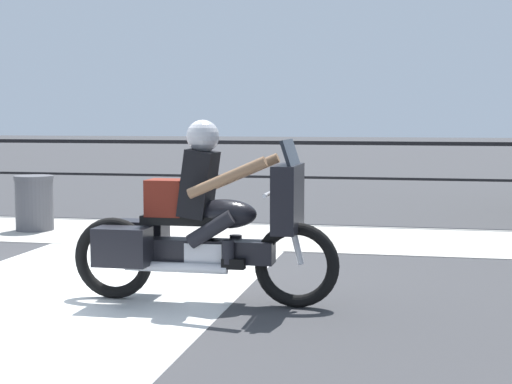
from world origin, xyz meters
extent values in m
plane|color=#38383A|center=(0.00, 0.00, 0.00)|extent=(120.00, 120.00, 0.00)
cube|color=#B7B2A8|center=(0.00, 3.40, 0.01)|extent=(44.00, 2.40, 0.01)
cube|color=silver|center=(0.15, -0.20, 0.00)|extent=(3.09, 6.00, 0.01)
cube|color=black|center=(0.00, 5.07, 1.26)|extent=(36.00, 0.04, 0.06)
cube|color=black|center=(0.00, 5.07, 0.71)|extent=(36.00, 0.03, 0.04)
cylinder|color=black|center=(0.00, 5.07, 0.64)|extent=(0.05, 0.05, 1.29)
torus|color=black|center=(2.27, -0.58, 0.37)|extent=(0.75, 0.11, 0.75)
torus|color=black|center=(0.58, -0.58, 0.37)|extent=(0.75, 0.11, 0.75)
cube|color=black|center=(1.43, -0.58, 0.47)|extent=(1.29, 0.22, 0.20)
cube|color=silver|center=(1.46, -0.58, 0.42)|extent=(0.34, 0.26, 0.26)
ellipsoid|color=black|center=(1.63, -0.58, 0.81)|extent=(0.58, 0.30, 0.26)
cube|color=black|center=(1.26, -0.58, 0.75)|extent=(0.74, 0.28, 0.08)
cube|color=black|center=(2.19, -0.58, 0.96)|extent=(0.20, 0.63, 0.58)
cube|color=#1E232B|center=(2.21, -0.58, 1.35)|extent=(0.10, 0.53, 0.24)
cylinder|color=silver|center=(2.05, -0.58, 1.01)|extent=(0.04, 0.70, 0.04)
cylinder|color=silver|center=(1.23, -0.74, 0.34)|extent=(0.93, 0.09, 0.09)
cube|color=black|center=(0.76, -0.82, 0.53)|extent=(0.48, 0.28, 0.34)
cube|color=black|center=(0.76, -0.34, 0.53)|extent=(0.48, 0.28, 0.34)
cylinder|color=silver|center=(2.24, -0.58, 0.67)|extent=(0.20, 0.06, 0.58)
cube|color=black|center=(1.39, -0.58, 1.07)|extent=(0.32, 0.36, 0.62)
sphere|color=#8C6647|center=(1.43, -0.58, 1.47)|extent=(0.23, 0.23, 0.23)
sphere|color=#B7B7BC|center=(1.43, -0.58, 1.49)|extent=(0.29, 0.29, 0.29)
cylinder|color=black|center=(1.54, -0.73, 0.69)|extent=(0.44, 0.13, 0.34)
cylinder|color=black|center=(1.69, -0.73, 0.50)|extent=(0.11, 0.11, 0.20)
cube|color=black|center=(1.74, -0.73, 0.39)|extent=(0.20, 0.10, 0.09)
cylinder|color=black|center=(1.54, -0.43, 0.69)|extent=(0.44, 0.13, 0.34)
cylinder|color=black|center=(1.69, -0.43, 0.50)|extent=(0.11, 0.11, 0.20)
cube|color=black|center=(1.74, -0.43, 0.39)|extent=(0.20, 0.10, 0.09)
cylinder|color=#8C6647|center=(1.72, -0.88, 1.15)|extent=(0.70, 0.09, 0.37)
cylinder|color=#8C6647|center=(1.72, -0.28, 1.15)|extent=(0.70, 0.09, 0.37)
cube|color=maroon|center=(1.09, -0.58, 0.94)|extent=(0.33, 0.29, 0.33)
cylinder|color=#515156|center=(-2.19, 3.27, 0.38)|extent=(0.54, 0.54, 0.75)
cylinder|color=#515156|center=(-2.19, 3.27, 0.78)|extent=(0.57, 0.57, 0.06)
camera|label=1|loc=(3.28, -7.24, 1.65)|focal=55.00mm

